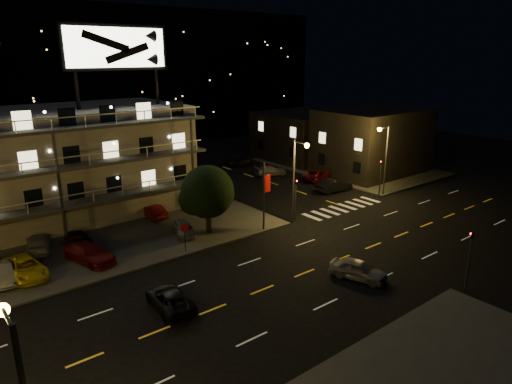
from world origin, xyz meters
TOP-DOWN VIEW (x-y plane):
  - ground at (0.00, 0.00)m, footprint 140.00×140.00m
  - curb_nw at (-14.00, 20.00)m, footprint 44.00×24.00m
  - curb_ne at (30.00, 20.00)m, footprint 16.00×24.00m
  - motel at (-9.94, 23.88)m, footprint 28.00×13.80m
  - side_bldg_front at (29.99, 16.00)m, footprint 14.06×10.00m
  - side_bldg_back at (29.99, 28.00)m, footprint 14.06×12.00m
  - streetlight_nc at (8.50, 7.94)m, footprint 0.44×1.92m
  - streetlight_ne at (22.14, 8.30)m, footprint 1.92×0.44m
  - signal_nw at (9.00, 8.50)m, footprint 0.20×0.27m
  - signal_sw at (9.00, -8.50)m, footprint 0.20×0.27m
  - signal_ne at (22.00, 8.50)m, footprint 0.27×0.20m
  - banner_north at (5.09, 8.40)m, footprint 0.83×0.16m
  - stop_sign at (-3.00, 8.57)m, footprint 0.91×0.11m
  - tree at (0.64, 10.88)m, footprint 4.84×4.66m
  - lot_car_1 at (-15.59, 11.89)m, footprint 1.60×3.81m
  - lot_car_2 at (-14.17, 11.85)m, footprint 2.59×4.91m
  - lot_car_3 at (-9.74, 11.42)m, footprint 3.24×5.18m
  - lot_car_4 at (-1.39, 11.77)m, footprint 2.49×4.05m
  - lot_car_7 at (-12.24, 15.98)m, footprint 2.85×4.78m
  - lot_car_8 at (-9.29, 15.48)m, footprint 1.54×3.61m
  - lot_car_9 at (-1.46, 17.50)m, footprint 1.52×3.86m
  - side_car_0 at (19.20, 12.79)m, footprint 4.67×1.97m
  - side_car_1 at (21.55, 17.54)m, footprint 5.33×3.41m
  - side_car_2 at (18.36, 23.21)m, footprint 4.57×2.87m
  - side_car_3 at (18.18, 30.05)m, footprint 4.45×2.22m
  - road_car_east at (4.41, -2.96)m, footprint 2.89×4.39m
  - road_car_west at (-7.98, 1.89)m, footprint 2.48×4.65m

SIDE VIEW (x-z plane):
  - ground at x=0.00m, z-range 0.00..0.00m
  - curb_nw at x=-14.00m, z-range 0.00..0.15m
  - curb_ne at x=30.00m, z-range 0.00..0.15m
  - side_car_2 at x=18.36m, z-range 0.00..1.23m
  - road_car_west at x=-7.98m, z-range 0.00..1.24m
  - side_car_1 at x=21.55m, z-range 0.00..1.37m
  - road_car_east at x=4.41m, z-range 0.00..1.39m
  - side_car_3 at x=18.18m, z-range 0.00..1.46m
  - side_car_0 at x=19.20m, z-range 0.00..1.50m
  - lot_car_8 at x=-9.29m, z-range 0.15..1.37m
  - lot_car_1 at x=-15.59m, z-range 0.15..1.37m
  - lot_car_9 at x=-1.46m, z-range 0.15..1.40m
  - lot_car_4 at x=-1.39m, z-range 0.15..1.44m
  - lot_car_7 at x=-12.24m, z-range 0.15..1.45m
  - lot_car_2 at x=-14.17m, z-range 0.15..1.47m
  - lot_car_3 at x=-9.74m, z-range 0.15..1.55m
  - stop_sign at x=-3.00m, z-range 0.41..3.01m
  - signal_nw at x=9.00m, z-range 0.27..4.87m
  - signal_sw at x=9.00m, z-range 0.27..4.87m
  - signal_ne at x=22.00m, z-range 0.27..4.87m
  - banner_north at x=5.09m, z-range 0.23..6.63m
  - side_bldg_back at x=29.99m, z-range 0.00..7.00m
  - tree at x=0.64m, z-range 0.72..6.82m
  - side_bldg_front at x=29.99m, z-range 0.00..8.50m
  - streetlight_nc at x=8.50m, z-range 0.96..8.96m
  - streetlight_ne at x=22.14m, z-range 0.96..8.96m
  - motel at x=-9.94m, z-range -3.71..14.39m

